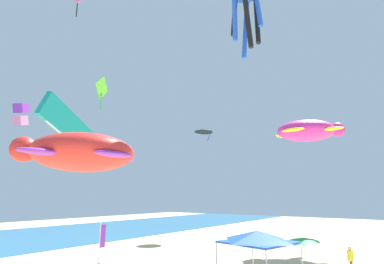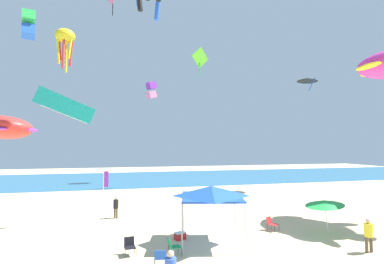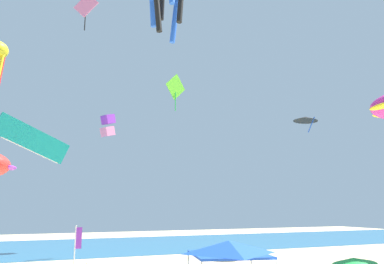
{
  "view_description": "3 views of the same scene",
  "coord_description": "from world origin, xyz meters",
  "px_view_note": "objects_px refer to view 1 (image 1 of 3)",
  "views": [
    {
      "loc": [
        -18.52,
        -5.21,
        4.92
      ],
      "look_at": [
        -1.55,
        7.02,
        9.32
      ],
      "focal_mm": 28.75,
      "sensor_mm": 36.0,
      "label": 1
    },
    {
      "loc": [
        -6.92,
        -12.81,
        5.29
      ],
      "look_at": [
        -1.55,
        9.06,
        6.46
      ],
      "focal_mm": 26.09,
      "sensor_mm": 36.0,
      "label": 2
    },
    {
      "loc": [
        -10.65,
        -13.65,
        4.59
      ],
      "look_at": [
        -1.55,
        7.84,
        9.23
      ],
      "focal_mm": 35.46,
      "sensor_mm": 36.0,
      "label": 3
    }
  ],
  "objects_px": {
    "kite_diamond_lime": "(102,89)",
    "person_beachcomber": "(351,257)",
    "kite_turtle_magenta": "(308,131)",
    "canopy_tent": "(258,237)",
    "kite_parafoil_teal": "(70,127)",
    "kite_box_purple": "(20,114)",
    "kite_delta_black": "(204,130)",
    "banner_flag": "(100,253)",
    "kite_turtle_red": "(80,153)",
    "beach_umbrella": "(303,240)"
  },
  "relations": [
    {
      "from": "kite_turtle_magenta",
      "to": "canopy_tent",
      "type": "bearing_deg",
      "value": -123.19
    },
    {
      "from": "kite_turtle_red",
      "to": "kite_delta_black",
      "type": "bearing_deg",
      "value": -106.46
    },
    {
      "from": "kite_delta_black",
      "to": "kite_box_purple",
      "type": "height_order",
      "value": "kite_box_purple"
    },
    {
      "from": "canopy_tent",
      "to": "kite_diamond_lime",
      "type": "bearing_deg",
      "value": 76.12
    },
    {
      "from": "canopy_tent",
      "to": "kite_delta_black",
      "type": "distance_m",
      "value": 25.53
    },
    {
      "from": "kite_parafoil_teal",
      "to": "kite_box_purple",
      "type": "xyz_separation_m",
      "value": [
        7.8,
        22.29,
        5.86
      ]
    },
    {
      "from": "person_beachcomber",
      "to": "kite_diamond_lime",
      "type": "relative_size",
      "value": 0.41
    },
    {
      "from": "canopy_tent",
      "to": "kite_turtle_red",
      "type": "bearing_deg",
      "value": 174.66
    },
    {
      "from": "person_beachcomber",
      "to": "kite_parafoil_teal",
      "type": "bearing_deg",
      "value": -32.59
    },
    {
      "from": "canopy_tent",
      "to": "person_beachcomber",
      "type": "bearing_deg",
      "value": -24.4
    },
    {
      "from": "banner_flag",
      "to": "kite_parafoil_teal",
      "type": "height_order",
      "value": "kite_parafoil_teal"
    },
    {
      "from": "kite_box_purple",
      "to": "kite_turtle_magenta",
      "type": "height_order",
      "value": "kite_box_purple"
    },
    {
      "from": "kite_turtle_red",
      "to": "kite_turtle_magenta",
      "type": "height_order",
      "value": "kite_turtle_magenta"
    },
    {
      "from": "kite_parafoil_teal",
      "to": "banner_flag",
      "type": "bearing_deg",
      "value": -6.56
    },
    {
      "from": "canopy_tent",
      "to": "person_beachcomber",
      "type": "xyz_separation_m",
      "value": [
        7.22,
        -3.27,
        -1.76
      ]
    },
    {
      "from": "banner_flag",
      "to": "kite_parafoil_teal",
      "type": "xyz_separation_m",
      "value": [
        -2.54,
        -0.6,
        5.8
      ]
    },
    {
      "from": "beach_umbrella",
      "to": "person_beachcomber",
      "type": "height_order",
      "value": "beach_umbrella"
    },
    {
      "from": "kite_parafoil_teal",
      "to": "kite_delta_black",
      "type": "relative_size",
      "value": 1.35
    },
    {
      "from": "canopy_tent",
      "to": "kite_parafoil_teal",
      "type": "bearing_deg",
      "value": 149.54
    },
    {
      "from": "person_beachcomber",
      "to": "kite_turtle_magenta",
      "type": "height_order",
      "value": "kite_turtle_magenta"
    },
    {
      "from": "beach_umbrella",
      "to": "kite_diamond_lime",
      "type": "distance_m",
      "value": 26.69
    },
    {
      "from": "kite_turtle_red",
      "to": "kite_box_purple",
      "type": "xyz_separation_m",
      "value": [
        9.93,
        26.34,
        7.61
      ]
    },
    {
      "from": "kite_turtle_red",
      "to": "kite_turtle_magenta",
      "type": "bearing_deg",
      "value": -133.17
    },
    {
      "from": "beach_umbrella",
      "to": "banner_flag",
      "type": "relative_size",
      "value": 0.62
    },
    {
      "from": "person_beachcomber",
      "to": "kite_delta_black",
      "type": "bearing_deg",
      "value": -123.99
    },
    {
      "from": "banner_flag",
      "to": "kite_parafoil_teal",
      "type": "bearing_deg",
      "value": -166.8
    },
    {
      "from": "kite_box_purple",
      "to": "kite_parafoil_teal",
      "type": "bearing_deg",
      "value": -46.19
    },
    {
      "from": "kite_parafoil_teal",
      "to": "kite_delta_black",
      "type": "distance_m",
      "value": 28.49
    },
    {
      "from": "kite_turtle_red",
      "to": "kite_box_purple",
      "type": "distance_m",
      "value": 29.16
    },
    {
      "from": "banner_flag",
      "to": "kite_turtle_red",
      "type": "xyz_separation_m",
      "value": [
        -4.67,
        -4.65,
        4.05
      ]
    },
    {
      "from": "beach_umbrella",
      "to": "kite_turtle_red",
      "type": "bearing_deg",
      "value": 175.78
    },
    {
      "from": "beach_umbrella",
      "to": "banner_flag",
      "type": "distance_m",
      "value": 14.42
    },
    {
      "from": "kite_box_purple",
      "to": "canopy_tent",
      "type": "bearing_deg",
      "value": -25.23
    },
    {
      "from": "banner_flag",
      "to": "kite_box_purple",
      "type": "distance_m",
      "value": 25.18
    },
    {
      "from": "kite_delta_black",
      "to": "banner_flag",
      "type": "bearing_deg",
      "value": 119.02
    },
    {
      "from": "canopy_tent",
      "to": "kite_delta_black",
      "type": "relative_size",
      "value": 1.41
    },
    {
      "from": "canopy_tent",
      "to": "banner_flag",
      "type": "relative_size",
      "value": 1.09
    },
    {
      "from": "banner_flag",
      "to": "person_beachcomber",
      "type": "height_order",
      "value": "banner_flag"
    },
    {
      "from": "kite_diamond_lime",
      "to": "kite_parafoil_teal",
      "type": "relative_size",
      "value": 1.09
    },
    {
      "from": "kite_diamond_lime",
      "to": "kite_turtle_magenta",
      "type": "xyz_separation_m",
      "value": [
        9.96,
        -20.44,
        -5.9
      ]
    },
    {
      "from": "kite_turtle_red",
      "to": "kite_diamond_lime",
      "type": "bearing_deg",
      "value": -81.17
    },
    {
      "from": "banner_flag",
      "to": "canopy_tent",
      "type": "bearing_deg",
      "value": -43.0
    },
    {
      "from": "kite_turtle_red",
      "to": "kite_parafoil_teal",
      "type": "xyz_separation_m",
      "value": [
        2.13,
        4.05,
        1.75
      ]
    },
    {
      "from": "kite_turtle_magenta",
      "to": "kite_delta_black",
      "type": "bearing_deg",
      "value": 134.4
    },
    {
      "from": "person_beachcomber",
      "to": "kite_turtle_magenta",
      "type": "distance_m",
      "value": 13.83
    },
    {
      "from": "kite_diamond_lime",
      "to": "person_beachcomber",
      "type": "bearing_deg",
      "value": 77.68
    },
    {
      "from": "kite_delta_black",
      "to": "kite_box_purple",
      "type": "bearing_deg",
      "value": 63.3
    },
    {
      "from": "beach_umbrella",
      "to": "kite_parafoil_teal",
      "type": "height_order",
      "value": "kite_parafoil_teal"
    },
    {
      "from": "kite_turtle_red",
      "to": "kite_diamond_lime",
      "type": "relative_size",
      "value": 0.98
    },
    {
      "from": "beach_umbrella",
      "to": "kite_parafoil_teal",
      "type": "distance_m",
      "value": 17.65
    }
  ]
}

